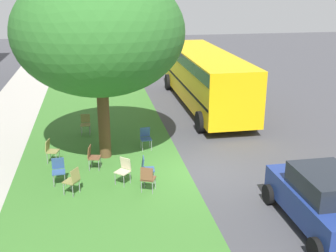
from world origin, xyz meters
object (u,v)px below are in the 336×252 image
chair_1 (148,177)px  parked_car (322,199)px  street_tree (99,33)px  chair_2 (58,169)px  chair_3 (146,137)px  chair_5 (85,122)px  chair_9 (73,179)px  chair_8 (92,155)px  chair_0 (51,149)px  chair_4 (124,169)px  school_bus (205,74)px  chair_7 (146,167)px  chair_6 (105,135)px

chair_1 → parked_car: bearing=-122.7°
street_tree → chair_2: bearing=141.9°
chair_3 → chair_5: same height
parked_car → chair_9: bearing=65.3°
chair_8 → street_tree: bearing=-24.2°
chair_0 → chair_4: size_ratio=1.00×
chair_0 → chair_2: size_ratio=1.00×
street_tree → school_bus: (6.03, -5.51, -2.91)m
chair_3 → street_tree: bearing=106.9°
chair_7 → chair_8: bearing=52.6°
chair_5 → chair_6: bearing=-156.1°
chair_4 → school_bus: 9.88m
street_tree → chair_6: size_ratio=7.84×
chair_3 → chair_4: size_ratio=1.00×
chair_0 → chair_4: bearing=-131.2°
street_tree → chair_1: 5.36m
chair_6 → chair_8: size_ratio=1.00×
chair_9 → parked_car: parked_car is taller
chair_2 → parked_car: (-3.92, -7.15, 0.32)m
street_tree → chair_6: bearing=-0.8°
chair_2 → street_tree: bearing=-38.1°
chair_0 → chair_9: (-2.68, -0.89, 0.00)m
chair_9 → chair_8: bearing=-18.8°
chair_1 → chair_6: size_ratio=1.00×
chair_3 → chair_8: same height
chair_6 → chair_7: size_ratio=1.00×
chair_4 → chair_9: (-0.49, 1.62, 0.00)m
street_tree → chair_7: 4.97m
chair_8 → chair_5: bearing=4.0°
chair_5 → chair_8: same height
chair_0 → parked_car: bearing=-127.3°
chair_1 → chair_9: (0.27, 2.31, 0.00)m
school_bus → chair_9: bearing=143.5°
street_tree → chair_4: street_tree is taller
chair_0 → chair_2: (-1.82, -0.39, 0.00)m
school_bus → chair_4: bearing=149.4°
chair_0 → chair_8: 1.73m
chair_0 → chair_5: 3.19m
chair_4 → parked_car: (-3.55, -5.04, 0.32)m
chair_8 → chair_9: (-1.82, 0.62, 0.00)m
chair_4 → chair_7: bearing=-90.6°
parked_car → chair_2: bearing=61.3°
chair_1 → chair_4: (0.75, 0.69, 0.00)m
chair_2 → chair_5: bearing=-10.0°
chair_0 → chair_5: same height
chair_0 → parked_car: 9.48m
street_tree → chair_5: street_tree is taller
chair_7 → chair_5: bearing=21.4°
chair_0 → chair_8: (-0.86, -1.50, 0.00)m
chair_3 → chair_7: (-2.91, 0.35, 0.00)m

